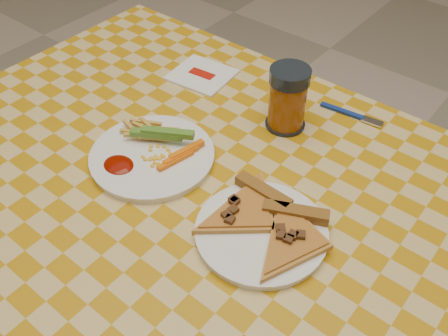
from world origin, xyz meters
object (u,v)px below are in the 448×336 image
at_px(table, 213,222).
at_px(drink_glass, 288,99).
at_px(plate_right, 261,233).
at_px(plate_left, 152,157).

relative_size(table, drink_glass, 9.66).
height_order(plate_right, drink_glass, drink_glass).
distance_m(plate_left, drink_glass, 0.29).
xyz_separation_m(table, drink_glass, (-0.01, 0.25, 0.14)).
xyz_separation_m(plate_left, plate_right, (0.27, -0.02, 0.00)).
height_order(table, plate_right, plate_right).
distance_m(table, plate_left, 0.17).
bearing_deg(table, plate_right, -9.00).
bearing_deg(drink_glass, plate_right, -63.72).
height_order(plate_left, drink_glass, drink_glass).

